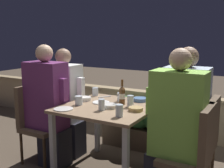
# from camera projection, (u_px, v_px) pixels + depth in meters

# --- Properties ---
(parapet_wall) EXTENTS (9.00, 0.18, 0.63)m
(parapet_wall) POSITION_uv_depth(u_px,v_px,m) (156.00, 112.00, 4.21)
(parapet_wall) COLOR tan
(parapet_wall) RESTS_ON ground_plane
(dining_table) EXTENTS (0.92, 0.93, 0.74)m
(dining_table) POSITION_uv_depth(u_px,v_px,m) (109.00, 115.00, 2.93)
(dining_table) COLOR #937556
(dining_table) RESTS_ON ground_plane
(planter_hedge) EXTENTS (0.94, 0.47, 0.66)m
(planter_hedge) POSITION_uv_depth(u_px,v_px,m) (140.00, 120.00, 3.69)
(planter_hedge) COLOR brown
(planter_hedge) RESTS_ON ground_plane
(chair_left_near) EXTENTS (0.41, 0.41, 0.90)m
(chair_left_near) POSITION_uv_depth(u_px,v_px,m) (36.00, 117.00, 3.25)
(chair_left_near) COLOR brown
(chair_left_near) RESTS_ON ground_plane
(person_purple_stripe) EXTENTS (0.51, 0.26, 1.37)m
(person_purple_stripe) POSITION_uv_depth(u_px,v_px,m) (48.00, 106.00, 3.13)
(person_purple_stripe) COLOR #282833
(person_purple_stripe) RESTS_ON ground_plane
(chair_left_far) EXTENTS (0.41, 0.41, 0.90)m
(chair_left_far) POSITION_uv_depth(u_px,v_px,m) (54.00, 110.00, 3.54)
(chair_left_far) COLOR brown
(chair_left_far) RESTS_ON ground_plane
(person_white_polo) EXTENTS (0.48, 0.26, 1.31)m
(person_white_polo) POSITION_uv_depth(u_px,v_px,m) (66.00, 102.00, 3.42)
(person_white_polo) COLOR #282833
(person_white_polo) RESTS_ON ground_plane
(chair_right_near) EXTENTS (0.41, 0.41, 0.90)m
(chair_right_near) POSITION_uv_depth(u_px,v_px,m) (196.00, 148.00, 2.36)
(chair_right_near) COLOR brown
(chair_right_near) RESTS_ON ground_plane
(person_green_blouse) EXTENTS (0.51, 0.26, 1.37)m
(person_green_blouse) POSITION_uv_depth(u_px,v_px,m) (174.00, 127.00, 2.43)
(person_green_blouse) COLOR #282833
(person_green_blouse) RESTS_ON ground_plane
(chair_right_far) EXTENTS (0.41, 0.41, 0.90)m
(chair_right_far) POSITION_uv_depth(u_px,v_px,m) (202.00, 137.00, 2.63)
(chair_right_far) COLOR brown
(chair_right_far) RESTS_ON ground_plane
(person_blue_shirt) EXTENTS (0.49, 0.26, 1.37)m
(person_blue_shirt) POSITION_uv_depth(u_px,v_px,m) (183.00, 118.00, 2.70)
(person_blue_shirt) COLOR #282833
(person_blue_shirt) RESTS_ON ground_plane
(beer_bottle) EXTENTS (0.06, 0.06, 0.27)m
(beer_bottle) POSITION_uv_depth(u_px,v_px,m) (122.00, 95.00, 2.96)
(beer_bottle) COLOR brown
(beer_bottle) RESTS_ON dining_table
(plate_0) EXTENTS (0.19, 0.19, 0.01)m
(plate_0) POSITION_uv_depth(u_px,v_px,m) (101.00, 102.00, 3.04)
(plate_0) COLOR white
(plate_0) RESTS_ON dining_table
(plate_1) EXTENTS (0.19, 0.19, 0.01)m
(plate_1) POSITION_uv_depth(u_px,v_px,m) (63.00, 109.00, 2.78)
(plate_1) COLOR silver
(plate_1) RESTS_ON dining_table
(bowl_0) EXTENTS (0.14, 0.14, 0.04)m
(bowl_0) POSITION_uv_depth(u_px,v_px,m) (136.00, 109.00, 2.72)
(bowl_0) COLOR tan
(bowl_0) RESTS_ON dining_table
(bowl_1) EXTENTS (0.16, 0.16, 0.04)m
(bowl_1) POSITION_uv_depth(u_px,v_px,m) (140.00, 99.00, 3.11)
(bowl_1) COLOR #4C709E
(bowl_1) RESTS_ON dining_table
(bowl_2) EXTENTS (0.15, 0.15, 0.04)m
(bowl_2) POSITION_uv_depth(u_px,v_px,m) (85.00, 98.00, 3.15)
(bowl_2) COLOR silver
(bowl_2) RESTS_ON dining_table
(bowl_3) EXTENTS (0.15, 0.15, 0.04)m
(bowl_3) POSITION_uv_depth(u_px,v_px,m) (110.00, 106.00, 2.84)
(bowl_3) COLOR beige
(bowl_3) RESTS_ON dining_table
(glass_cup_0) EXTENTS (0.07, 0.07, 0.11)m
(glass_cup_0) POSITION_uv_depth(u_px,v_px,m) (119.00, 111.00, 2.53)
(glass_cup_0) COLOR silver
(glass_cup_0) RESTS_ON dining_table
(glass_cup_1) EXTENTS (0.07, 0.07, 0.10)m
(glass_cup_1) POSITION_uv_depth(u_px,v_px,m) (120.00, 97.00, 3.11)
(glass_cup_1) COLOR silver
(glass_cup_1) RESTS_ON dining_table
(glass_cup_2) EXTENTS (0.06, 0.06, 0.11)m
(glass_cup_2) POSITION_uv_depth(u_px,v_px,m) (102.00, 105.00, 2.74)
(glass_cup_2) COLOR silver
(glass_cup_2) RESTS_ON dining_table
(glass_cup_3) EXTENTS (0.08, 0.08, 0.10)m
(glass_cup_3) POSITION_uv_depth(u_px,v_px,m) (79.00, 100.00, 2.95)
(glass_cup_3) COLOR silver
(glass_cup_3) RESTS_ON dining_table
(glass_cup_4) EXTENTS (0.07, 0.07, 0.12)m
(glass_cup_4) POSITION_uv_depth(u_px,v_px,m) (130.00, 101.00, 2.87)
(glass_cup_4) COLOR silver
(glass_cup_4) RESTS_ON dining_table
(glass_cup_5) EXTENTS (0.07, 0.07, 0.10)m
(glass_cup_5) POSITION_uv_depth(u_px,v_px,m) (95.00, 92.00, 3.39)
(glass_cup_5) COLOR silver
(glass_cup_5) RESTS_ON dining_table
(fork_0) EXTENTS (0.10, 0.16, 0.01)m
(fork_0) POSITION_uv_depth(u_px,v_px,m) (105.00, 97.00, 3.32)
(fork_0) COLOR silver
(fork_0) RESTS_ON dining_table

